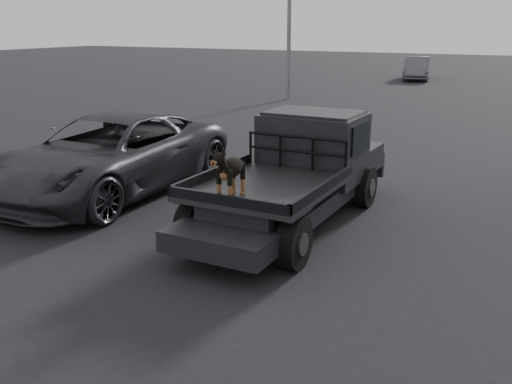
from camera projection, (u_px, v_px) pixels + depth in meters
The scene contains 7 objects.
ground at pixel (251, 248), 8.72m from camera, with size 120.00×120.00×0.00m, color black.
flatbed_ute at pixel (291, 197), 9.68m from camera, with size 2.00×5.40×0.92m, color black, non-canonical shape.
ute_cab at pixel (313, 136), 10.22m from camera, with size 1.72×1.30×0.88m, color black, non-canonical shape.
headache_rack at pixel (296, 153), 9.64m from camera, with size 1.80×0.08×0.55m, color black, non-canonical shape.
dog at pixel (231, 172), 8.03m from camera, with size 0.32×0.60×0.74m, color black, non-canonical shape.
parked_suv at pixel (110, 155), 11.36m from camera, with size 2.58×5.61×1.56m, color #2F2F34.
distant_car_a at pixel (417, 68), 34.32m from camera, with size 1.43×4.10×1.35m, color #525258.
Camera 1 is at (3.87, -7.13, 3.30)m, focal length 40.00 mm.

